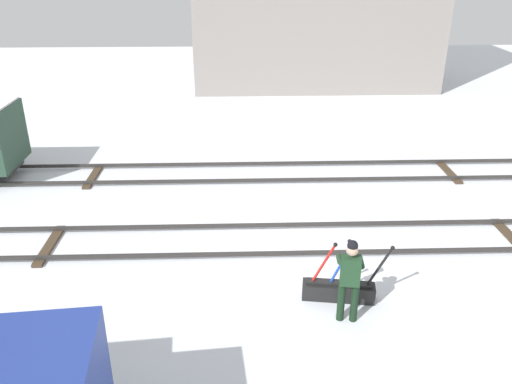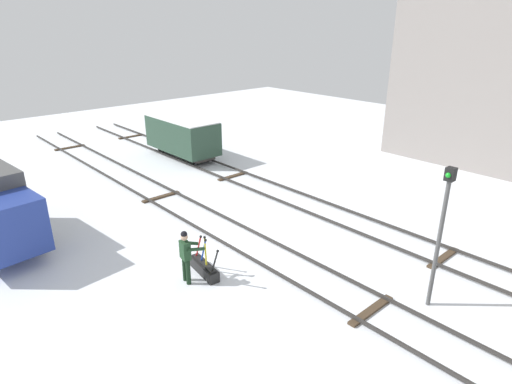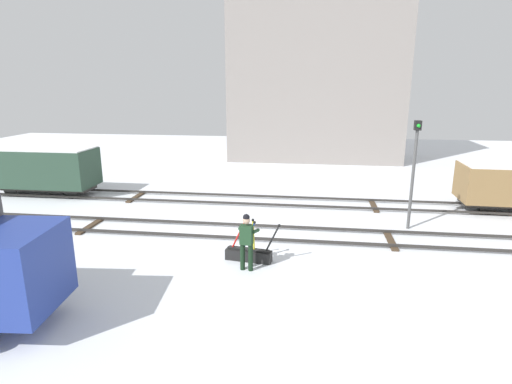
% 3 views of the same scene
% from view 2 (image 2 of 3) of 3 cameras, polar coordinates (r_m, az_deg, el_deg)
% --- Properties ---
extents(ground_plane, '(60.00, 60.00, 0.00)m').
position_cam_2_polar(ground_plane, '(16.60, -2.10, -6.44)').
color(ground_plane, silver).
extents(track_main_line, '(44.00, 1.94, 0.18)m').
position_cam_2_polar(track_main_line, '(16.55, -2.10, -6.10)').
color(track_main_line, '#2D2B28').
rests_on(track_main_line, ground_plane).
extents(track_siding_near, '(44.00, 1.94, 0.18)m').
position_cam_2_polar(track_siding_near, '(19.42, 7.96, -1.97)').
color(track_siding_near, '#2D2B28').
rests_on(track_siding_near, ground_plane).
extents(switch_lever_frame, '(1.82, 0.58, 1.45)m').
position_cam_2_polar(switch_lever_frame, '(14.55, -6.88, -9.83)').
color(switch_lever_frame, black).
rests_on(switch_lever_frame, ground_plane).
extents(rail_worker, '(0.61, 0.74, 1.82)m').
position_cam_2_polar(rail_worker, '(13.81, -9.24, -8.05)').
color(rail_worker, black).
rests_on(rail_worker, ground_plane).
extents(signal_post, '(0.24, 0.32, 4.27)m').
position_cam_2_polar(signal_post, '(12.89, 23.35, -4.15)').
color(signal_post, '#4C4C4C').
rests_on(signal_post, ground_plane).
extents(freight_car_near_switch, '(5.11, 2.14, 2.45)m').
position_cam_2_polar(freight_car_near_switch, '(26.73, -9.74, 7.41)').
color(freight_car_near_switch, '#2D2B28').
rests_on(freight_car_near_switch, ground_plane).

